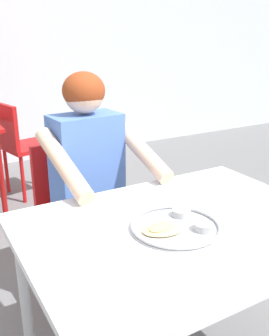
% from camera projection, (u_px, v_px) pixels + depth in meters
% --- Properties ---
extents(table_foreground, '(1.14, 0.84, 0.75)m').
position_uv_depth(table_foreground, '(182.00, 242.00, 1.41)').
color(table_foreground, silver).
rests_on(table_foreground, ground).
extents(thali_tray, '(0.32, 0.32, 0.03)m').
position_uv_depth(thali_tray, '(176.00, 226.00, 1.34)').
color(thali_tray, '#B7BABF').
rests_on(thali_tray, table_foreground).
extents(chair_foreground, '(0.47, 0.46, 0.84)m').
position_uv_depth(chair_foreground, '(79.00, 206.00, 2.13)').
color(chair_foreground, red).
rests_on(chair_foreground, ground).
extents(diner_foreground, '(0.52, 0.57, 1.24)m').
position_uv_depth(diner_foreground, '(96.00, 177.00, 1.87)').
color(diner_foreground, '#3B3B3B').
rests_on(diner_foreground, ground).
extents(chair_red_right, '(0.46, 0.47, 0.85)m').
position_uv_depth(chair_red_right, '(19.00, 142.00, 3.37)').
color(chair_red_right, '#B11213').
rests_on(chair_red_right, ground).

